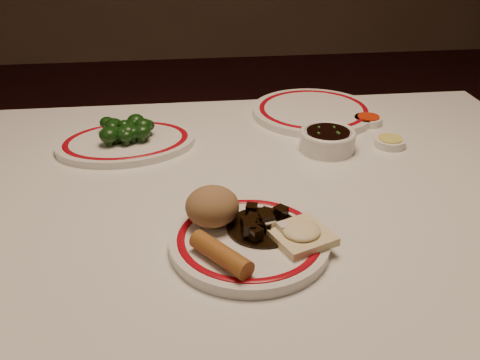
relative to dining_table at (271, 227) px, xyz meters
name	(u,v)px	position (x,y,z in m)	size (l,w,h in m)	color
dining_table	(271,227)	(0.00, 0.00, 0.00)	(1.20, 0.90, 0.75)	white
main_plate	(249,241)	(-0.07, -0.18, 0.10)	(0.26, 0.26, 0.02)	white
rice_mound	(212,206)	(-0.12, -0.14, 0.14)	(0.08, 0.08, 0.06)	#956D46
spring_roll	(221,254)	(-0.11, -0.24, 0.12)	(0.03, 0.03, 0.10)	#A06127
fried_wonton	(301,234)	(0.01, -0.20, 0.12)	(0.11, 0.11, 0.02)	beige
stirfry_heap	(262,224)	(-0.05, -0.17, 0.12)	(0.11, 0.11, 0.03)	black
broccoli_plate	(126,142)	(-0.27, 0.20, 0.10)	(0.32, 0.28, 0.02)	white
broccoli_pile	(127,130)	(-0.27, 0.20, 0.13)	(0.12, 0.11, 0.04)	#23471C
soy_bowl	(327,141)	(0.14, 0.14, 0.11)	(0.11, 0.11, 0.04)	white
sweet_sour_dish	(368,120)	(0.27, 0.26, 0.10)	(0.06, 0.06, 0.02)	white
mustard_dish	(390,142)	(0.27, 0.14, 0.10)	(0.06, 0.06, 0.02)	white
far_plate	(313,111)	(0.16, 0.33, 0.10)	(0.32, 0.32, 0.02)	white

